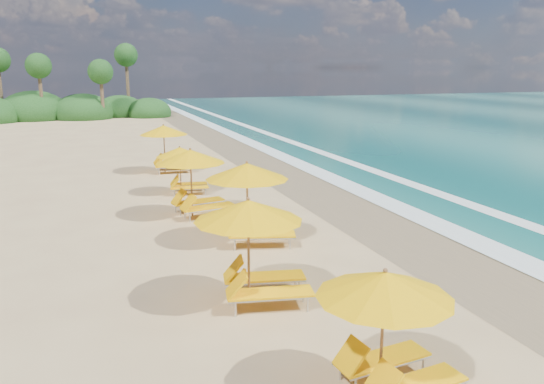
# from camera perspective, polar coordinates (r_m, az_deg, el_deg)

# --- Properties ---
(ground) EXTENTS (160.00, 160.00, 0.00)m
(ground) POSITION_cam_1_polar(r_m,az_deg,el_deg) (18.91, 0.00, -3.54)
(ground) COLOR tan
(ground) RESTS_ON ground
(wet_sand) EXTENTS (4.00, 160.00, 0.01)m
(wet_sand) POSITION_cam_1_polar(r_m,az_deg,el_deg) (20.53, 10.61, -2.42)
(wet_sand) COLOR #8B7553
(wet_sand) RESTS_ON ground
(surf_foam) EXTENTS (4.00, 160.00, 0.01)m
(surf_foam) POSITION_cam_1_polar(r_m,az_deg,el_deg) (21.96, 16.75, -1.68)
(surf_foam) COLOR white
(surf_foam) RESTS_ON ground
(station_0) EXTENTS (2.65, 2.50, 2.29)m
(station_0) POSITION_cam_1_polar(r_m,az_deg,el_deg) (9.34, 12.56, -13.50)
(station_0) COLOR olive
(station_0) RESTS_ON ground
(station_1) EXTENTS (3.08, 2.94, 2.56)m
(station_1) POSITION_cam_1_polar(r_m,az_deg,el_deg) (12.48, -1.60, -5.51)
(station_1) COLOR olive
(station_1) RESTS_ON ground
(station_2) EXTENTS (3.30, 3.21, 2.63)m
(station_2) POSITION_cam_1_polar(r_m,az_deg,el_deg) (16.71, -1.96, -0.56)
(station_2) COLOR olive
(station_2) RESTS_ON ground
(station_3) EXTENTS (3.07, 2.93, 2.57)m
(station_3) POSITION_cam_1_polar(r_m,az_deg,el_deg) (20.04, -8.06, 1.52)
(station_3) COLOR olive
(station_3) RESTS_ON ground
(station_4) EXTENTS (2.48, 2.35, 2.10)m
(station_4) POSITION_cam_1_polar(r_m,az_deg,el_deg) (23.80, -9.33, 2.67)
(station_4) COLOR olive
(station_4) RESTS_ON ground
(station_5) EXTENTS (2.83, 2.64, 2.55)m
(station_5) POSITION_cam_1_polar(r_m,az_deg,el_deg) (28.87, -11.00, 4.91)
(station_5) COLOR olive
(station_5) RESTS_ON ground
(treeline) EXTENTS (25.80, 8.80, 9.74)m
(treeline) POSITION_cam_1_polar(r_m,az_deg,el_deg) (62.90, -23.05, 8.03)
(treeline) COLOR #163D14
(treeline) RESTS_ON ground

